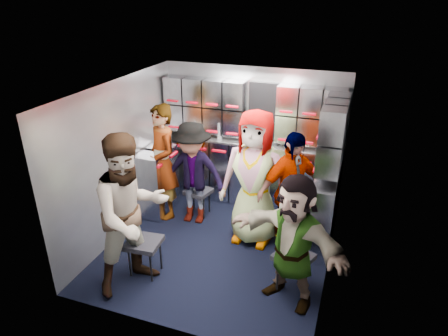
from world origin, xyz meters
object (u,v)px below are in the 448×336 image
(attendant_arc_a, at_px, (131,214))
(attendant_arc_d, at_px, (290,192))
(jump_seat_near_right, at_px, (293,259))
(attendant_arc_c, at_px, (255,179))
(jump_seat_mid_left, at_px, (198,193))
(jump_seat_center, at_px, (257,209))
(attendant_arc_b, at_px, (193,174))
(attendant_standing, at_px, (162,162))
(attendant_arc_e, at_px, (293,241))
(jump_seat_near_left, at_px, (144,244))
(jump_seat_mid_right, at_px, (290,214))

(attendant_arc_a, height_order, attendant_arc_d, attendant_arc_a)
(jump_seat_near_right, height_order, attendant_arc_c, attendant_arc_c)
(jump_seat_mid_left, xyz_separation_m, jump_seat_center, (0.94, -0.17, 0.00))
(attendant_arc_a, bearing_deg, attendant_arc_b, 28.51)
(attendant_standing, xyz_separation_m, attendant_arc_c, (1.42, -0.18, 0.06))
(attendant_arc_a, height_order, attendant_arc_e, attendant_arc_a)
(attendant_standing, bearing_deg, attendant_arc_a, -35.58)
(attendant_arc_c, bearing_deg, jump_seat_center, 93.68)
(attendant_standing, bearing_deg, attendant_arc_b, 37.13)
(jump_seat_near_left, height_order, attendant_arc_c, attendant_arc_c)
(attendant_arc_b, bearing_deg, jump_seat_mid_left, 86.33)
(jump_seat_mid_right, bearing_deg, jump_seat_near_right, -77.36)
(jump_seat_near_left, height_order, attendant_arc_b, attendant_arc_b)
(attendant_standing, bearing_deg, jump_seat_near_right, 14.16)
(jump_seat_mid_left, height_order, jump_seat_near_right, jump_seat_near_right)
(jump_seat_center, height_order, jump_seat_near_right, jump_seat_near_right)
(jump_seat_near_left, distance_m, attendant_arc_b, 1.33)
(jump_seat_mid_right, bearing_deg, jump_seat_near_left, -138.38)
(jump_seat_center, distance_m, attendant_arc_d, 0.65)
(jump_seat_mid_left, distance_m, attendant_arc_c, 1.14)
(jump_seat_mid_right, distance_m, attendant_arc_d, 0.46)
(attendant_arc_a, bearing_deg, attendant_arc_e, -47.99)
(jump_seat_mid_left, height_order, attendant_arc_c, attendant_arc_c)
(attendant_arc_e, bearing_deg, jump_seat_near_right, 112.75)
(jump_seat_mid_left, bearing_deg, attendant_arc_e, -39.24)
(attendant_arc_e, bearing_deg, jump_seat_mid_left, 163.51)
(attendant_arc_a, bearing_deg, attendant_arc_d, -16.97)
(jump_seat_mid_left, relative_size, jump_seat_mid_right, 0.98)
(jump_seat_near_left, relative_size, attendant_arc_e, 0.30)
(jump_seat_near_right, bearing_deg, jump_seat_center, 124.85)
(jump_seat_center, xyz_separation_m, attendant_arc_e, (0.68, -1.16, 0.39))
(attendant_arc_c, bearing_deg, attendant_arc_a, -124.37)
(jump_seat_mid_right, distance_m, attendant_arc_a, 2.17)
(attendant_arc_d, bearing_deg, attendant_arc_e, -121.50)
(jump_seat_mid_right, distance_m, jump_seat_near_right, 1.02)
(jump_seat_center, xyz_separation_m, attendant_arc_a, (-1.02, -1.48, 0.55))
(jump_seat_mid_right, bearing_deg, jump_seat_center, -178.36)
(jump_seat_near_right, distance_m, attendant_arc_d, 0.93)
(jump_seat_near_right, xyz_separation_m, attendant_standing, (-2.10, 0.98, 0.45))
(jump_seat_mid_left, bearing_deg, attendant_arc_a, -92.58)
(jump_seat_mid_left, xyz_separation_m, attendant_arc_d, (1.40, -0.33, 0.43))
(attendant_arc_a, relative_size, attendant_arc_b, 1.22)
(jump_seat_mid_left, relative_size, attendant_arc_b, 0.27)
(jump_seat_mid_left, height_order, jump_seat_center, jump_seat_center)
(attendant_arc_a, height_order, attendant_arc_b, attendant_arc_a)
(attendant_arc_c, xyz_separation_m, attendant_arc_d, (0.46, 0.01, -0.12))
(attendant_standing, relative_size, attendant_arc_e, 1.13)
(jump_seat_near_right, relative_size, attendant_arc_d, 0.31)
(attendant_arc_a, distance_m, attendant_arc_d, 1.98)
(attendant_arc_c, bearing_deg, jump_seat_near_left, -128.59)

